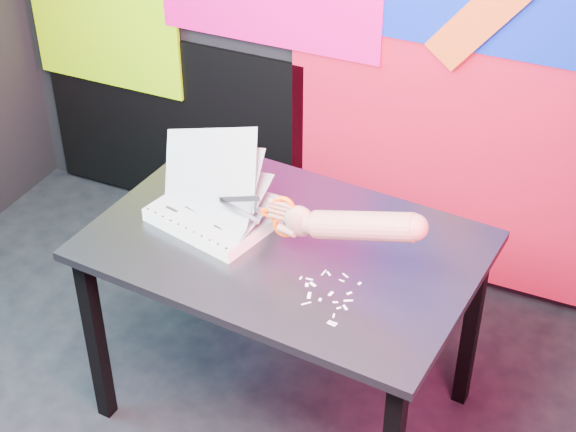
% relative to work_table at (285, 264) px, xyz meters
% --- Properties ---
extents(room, '(3.01, 3.01, 2.71)m').
position_rel_work_table_xyz_m(room, '(-0.25, -0.53, 0.69)').
color(room, black).
rests_on(room, ground).
extents(backdrop, '(2.88, 0.05, 2.08)m').
position_rel_work_table_xyz_m(backdrop, '(-0.19, 0.94, 0.29)').
color(backdrop, red).
rests_on(backdrop, ground).
extents(work_table, '(1.27, 0.91, 0.75)m').
position_rel_work_table_xyz_m(work_table, '(0.00, 0.00, 0.00)').
color(work_table, black).
rests_on(work_table, ground).
extents(printout_stack, '(0.45, 0.36, 0.35)m').
position_rel_work_table_xyz_m(printout_stack, '(-0.26, 0.01, 0.12)').
color(printout_stack, white).
rests_on(printout_stack, work_table).
extents(scissors, '(0.26, 0.02, 0.15)m').
position_rel_work_table_xyz_m(scissors, '(0.01, -0.06, 0.23)').
color(scissors, '#AEAEAE').
rests_on(scissors, printout_stack).
extents(hand_forearm, '(0.49, 0.09, 0.18)m').
position_rel_work_table_xyz_m(hand_forearm, '(0.24, -0.06, 0.27)').
color(hand_forearm, '#A26958').
rests_on(hand_forearm, work_table).
extents(paper_clippings, '(0.18, 0.23, 0.00)m').
position_rel_work_table_xyz_m(paper_clippings, '(0.22, -0.18, 0.09)').
color(paper_clippings, white).
rests_on(paper_clippings, work_table).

